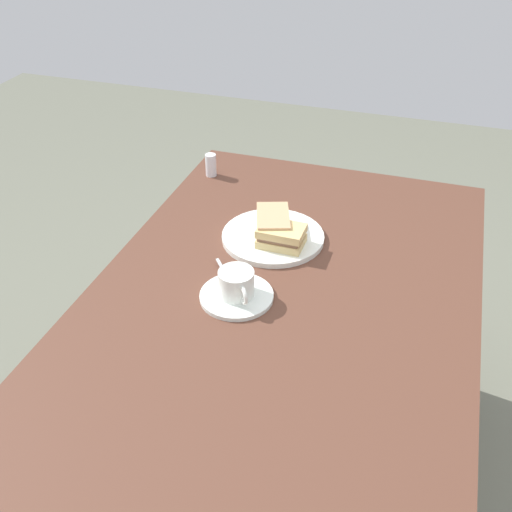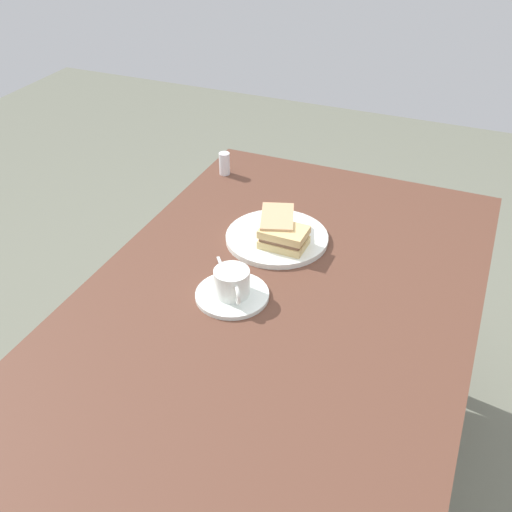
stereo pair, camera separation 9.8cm
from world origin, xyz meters
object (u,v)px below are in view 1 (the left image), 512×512
(spoon, at_px, (226,274))
(sandwich_plate, at_px, (273,237))
(coffee_saucer, at_px, (237,296))
(dining_table, at_px, (278,329))
(sandwich_back, at_px, (281,236))
(sandwich_front, at_px, (273,224))
(coffee_cup, at_px, (237,283))
(salt_shaker, at_px, (211,165))

(spoon, bearing_deg, sandwich_plate, -15.99)
(sandwich_plate, xyz_separation_m, coffee_saucer, (-0.25, 0.01, -0.00))
(coffee_saucer, xyz_separation_m, spoon, (0.06, 0.05, 0.01))
(sandwich_plate, distance_m, coffee_saucer, 0.25)
(dining_table, height_order, coffee_saucer, coffee_saucer)
(sandwich_plate, xyz_separation_m, spoon, (-0.19, 0.06, 0.01))
(dining_table, bearing_deg, sandwich_back, 14.82)
(sandwich_plate, height_order, spoon, spoon)
(dining_table, xyz_separation_m, sandwich_back, (0.19, 0.05, 0.12))
(sandwich_plate, bearing_deg, sandwich_front, 21.46)
(sandwich_back, relative_size, coffee_cup, 1.19)
(coffee_saucer, height_order, coffee_cup, coffee_cup)
(dining_table, xyz_separation_m, sandwich_front, (0.23, 0.08, 0.13))
(sandwich_back, bearing_deg, dining_table, -165.18)
(sandwich_plate, relative_size, coffee_cup, 2.72)
(sandwich_front, relative_size, coffee_saucer, 0.89)
(dining_table, distance_m, salt_shaker, 0.63)
(sandwich_front, height_order, spoon, sandwich_front)
(sandwich_front, bearing_deg, sandwich_back, -141.00)
(coffee_cup, bearing_deg, salt_shaker, 26.89)
(dining_table, distance_m, coffee_saucer, 0.13)
(dining_table, height_order, sandwich_plate, sandwich_plate)
(sandwich_back, xyz_separation_m, coffee_saucer, (-0.21, 0.04, -0.03))
(sandwich_back, distance_m, salt_shaker, 0.44)
(sandwich_back, height_order, coffee_saucer, sandwich_back)
(spoon, xyz_separation_m, salt_shaker, (0.47, 0.22, 0.02))
(sandwich_plate, bearing_deg, coffee_cup, 178.29)
(sandwich_plate, xyz_separation_m, coffee_cup, (-0.25, 0.01, 0.04))
(sandwich_plate, bearing_deg, salt_shaker, 44.85)
(sandwich_plate, xyz_separation_m, sandwich_back, (-0.04, -0.03, 0.03))
(sandwich_back, bearing_deg, sandwich_plate, 40.51)
(dining_table, distance_m, sandwich_front, 0.28)
(sandwich_plate, relative_size, sandwich_back, 2.30)
(spoon, relative_size, salt_shaker, 1.24)
(sandwich_back, relative_size, salt_shaker, 1.65)
(coffee_cup, height_order, spoon, coffee_cup)
(dining_table, xyz_separation_m, sandwich_plate, (0.23, 0.08, 0.09))
(sandwich_back, distance_m, spoon, 0.18)
(sandwich_plate, relative_size, salt_shaker, 3.80)
(dining_table, height_order, sandwich_back, sandwich_back)
(dining_table, height_order, coffee_cup, coffee_cup)
(salt_shaker, bearing_deg, coffee_saucer, -153.15)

